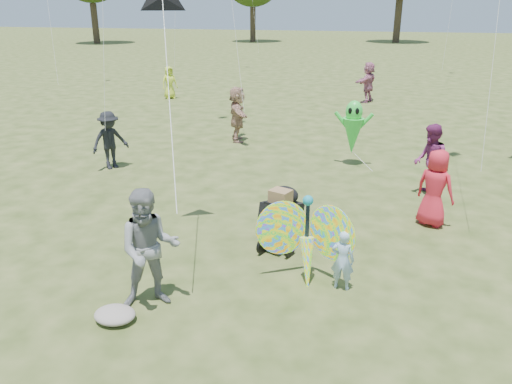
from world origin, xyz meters
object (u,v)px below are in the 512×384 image
adult_man (149,249)px  child_girl (343,260)px  alien_kite (353,130)px  crowd_d (237,114)px  butterfly_kite (307,241)px  crowd_e (430,161)px  crowd_a (435,188)px  jogging_stroller (281,214)px  crowd_g (169,83)px  crowd_j (368,82)px  crowd_b (110,140)px

adult_man → child_girl: bearing=-3.0°
adult_man → alien_kite: adult_man is taller
crowd_d → butterfly_kite: 8.63m
crowd_d → crowd_e: crowd_d is taller
crowd_a → jogging_stroller: crowd_a is taller
crowd_a → crowd_g: 15.86m
child_girl → crowd_g: size_ratio=0.67×
crowd_g → butterfly_kite: same height
child_girl → crowd_d: 8.97m
child_girl → alien_kite: alien_kite is taller
adult_man → crowd_d: size_ratio=1.03×
crowd_e → child_girl: bearing=-24.7°
crowd_g → butterfly_kite: 16.83m
crowd_g → alien_kite: 12.07m
child_girl → crowd_e: crowd_e is taller
crowd_a → crowd_e: crowd_e is taller
adult_man → crowd_e: adult_man is taller
crowd_d → alien_kite: size_ratio=0.98×
crowd_a → child_girl: bearing=92.1°
child_girl → crowd_j: size_ratio=0.55×
crowd_e → crowd_j: size_ratio=0.95×
crowd_g → crowd_d: bearing=-97.6°
crowd_g → crowd_j: bearing=-37.2°
adult_man → crowd_d: adult_man is taller
adult_man → crowd_j: size_ratio=1.01×
crowd_j → alien_kite: size_ratio=1.00×
crowd_e → alien_kite: (-1.84, 1.92, 0.15)m
child_girl → crowd_b: 7.84m
crowd_d → jogging_stroller: size_ratio=1.51×
crowd_e → butterfly_kite: crowd_e is taller
crowd_a → butterfly_kite: crowd_a is taller
child_girl → jogging_stroller: 1.68m
crowd_d → crowd_j: 8.69m
alien_kite → crowd_b: bearing=-162.7°
crowd_b → crowd_j: size_ratio=0.87×
adult_man → crowd_a: (4.03, 3.95, -0.12)m
crowd_j → crowd_g: bearing=-58.6°
crowd_b → alien_kite: bearing=-37.2°
crowd_e → jogging_stroller: size_ratio=1.45×
adult_man → crowd_d: bearing=72.8°
adult_man → jogging_stroller: (1.38, 2.30, -0.26)m
crowd_g → butterfly_kite: bearing=-105.1°
alien_kite → crowd_d: bearing=155.9°
adult_man → alien_kite: bearing=47.2°
crowd_b → adult_man: bearing=-109.6°
crowd_e → crowd_b: bearing=-96.8°
crowd_d → crowd_g: bearing=18.0°
crowd_d → butterfly_kite: (3.50, -7.88, -0.18)m
crowd_e → alien_kite: size_ratio=0.94×
adult_man → butterfly_kite: size_ratio=1.01×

